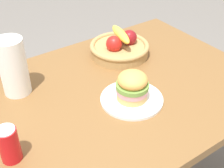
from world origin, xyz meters
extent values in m
cube|color=brown|center=(0.00, 0.00, 0.73)|extent=(1.40, 0.90, 0.04)
cylinder|color=brown|center=(0.62, 0.37, 0.35)|extent=(0.07, 0.07, 0.71)
cylinder|color=white|center=(0.08, -0.10, 0.76)|extent=(0.25, 0.25, 0.01)
cylinder|color=#DBAD60|center=(0.08, -0.10, 0.78)|extent=(0.12, 0.12, 0.03)
cylinder|color=pink|center=(0.08, -0.10, 0.80)|extent=(0.12, 0.12, 0.02)
cylinder|color=olive|center=(0.08, -0.10, 0.82)|extent=(0.13, 0.13, 0.02)
ellipsoid|color=#DF9F4D|center=(0.08, -0.10, 0.85)|extent=(0.12, 0.12, 0.07)
cylinder|color=red|center=(-0.42, -0.11, 0.81)|extent=(0.07, 0.07, 0.12)
cylinder|color=silver|center=(-0.42, -0.11, 0.87)|extent=(0.06, 0.06, 0.00)
cylinder|color=tan|center=(0.25, 0.22, 0.78)|extent=(0.28, 0.28, 0.05)
torus|color=tan|center=(0.25, 0.22, 0.80)|extent=(0.29, 0.29, 0.02)
sphere|color=maroon|center=(0.31, 0.22, 0.83)|extent=(0.08, 0.08, 0.08)
sphere|color=red|center=(0.21, 0.21, 0.83)|extent=(0.08, 0.08, 0.08)
ellipsoid|color=yellow|center=(0.26, 0.22, 0.86)|extent=(0.10, 0.20, 0.06)
cylinder|color=white|center=(-0.27, 0.22, 0.87)|extent=(0.11, 0.11, 0.24)
camera|label=1|loc=(-0.55, -0.85, 1.53)|focal=49.98mm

